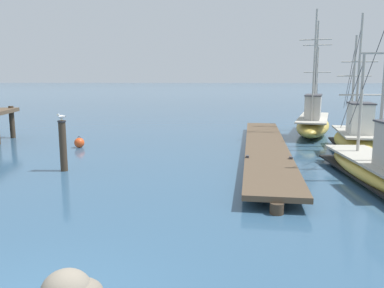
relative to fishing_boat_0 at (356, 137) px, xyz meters
name	(u,v)px	position (x,y,z in m)	size (l,w,h in m)	color
floating_dock	(266,146)	(-4.20, -0.59, -0.34)	(3.34, 16.42, 0.53)	brown
fishing_boat_0	(356,137)	(0.00, 0.00, 0.00)	(2.50, 6.19, 6.27)	gold
fishing_boat_1	(313,122)	(-0.63, 5.32, 0.06)	(3.86, 7.81, 6.95)	gold
mooring_piling	(63,145)	(-12.14, -4.34, 0.27)	(0.30, 0.30, 1.88)	#3D3023
perched_seagull	(61,116)	(-12.14, -4.33, 1.33)	(0.25, 0.36, 0.26)	gold
mooring_buoy	(79,143)	(-13.19, 0.43, -0.46)	(0.49, 0.49, 0.57)	#E04C1E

